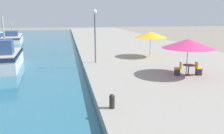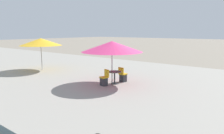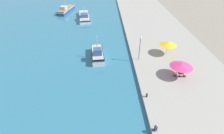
% 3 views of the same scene
% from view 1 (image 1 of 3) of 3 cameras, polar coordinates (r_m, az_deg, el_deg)
% --- Properties ---
extents(quay_promenade, '(16.00, 90.00, 0.54)m').
position_cam_1_polar(quay_promenade, '(36.03, 3.41, 6.24)').
color(quay_promenade, gray).
rests_on(quay_promenade, ground_plane).
extents(fishing_boat_near, '(2.81, 6.62, 4.54)m').
position_cam_1_polar(fishing_boat_near, '(21.40, -25.89, 2.11)').
color(fishing_boat_near, silver).
rests_on(fishing_boat_near, water_basin).
extents(fishing_boat_mid, '(4.48, 10.96, 3.51)m').
position_cam_1_polar(fishing_boat_mid, '(44.79, -24.52, 7.03)').
color(fishing_boat_mid, white).
rests_on(fishing_boat_mid, water_basin).
extents(cafe_umbrella_pink, '(3.53, 3.53, 2.50)m').
position_cam_1_polar(cafe_umbrella_pink, '(15.65, 19.31, 5.80)').
color(cafe_umbrella_pink, '#B7B7B7').
rests_on(cafe_umbrella_pink, quay_promenade).
extents(cafe_umbrella_white, '(3.24, 3.24, 2.51)m').
position_cam_1_polar(cafe_umbrella_white, '(22.23, 10.04, 8.34)').
color(cafe_umbrella_white, '#B7B7B7').
rests_on(cafe_umbrella_white, quay_promenade).
extents(cafe_table, '(0.80, 0.80, 0.74)m').
position_cam_1_polar(cafe_table, '(15.87, 19.36, -0.20)').
color(cafe_table, '#333338').
rests_on(cafe_table, quay_promenade).
extents(cafe_chair_left, '(0.53, 0.51, 0.91)m').
position_cam_1_polar(cafe_chair_left, '(15.75, 16.76, -0.89)').
color(cafe_chair_left, '#2D2D33').
rests_on(cafe_chair_left, quay_promenade).
extents(cafe_chair_right, '(0.47, 0.44, 0.91)m').
position_cam_1_polar(cafe_chair_right, '(16.23, 21.63, -0.85)').
color(cafe_chair_right, '#2D2D33').
rests_on(cafe_chair_right, quay_promenade).
extents(mooring_bollard, '(0.26, 0.26, 0.65)m').
position_cam_1_polar(mooring_bollard, '(9.72, 0.00, -8.79)').
color(mooring_bollard, '#2D2823').
rests_on(mooring_bollard, quay_promenade).
extents(lamppost, '(0.36, 0.36, 4.56)m').
position_cam_1_polar(lamppost, '(18.97, -4.48, 10.36)').
color(lamppost, '#565B60').
rests_on(lamppost, quay_promenade).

